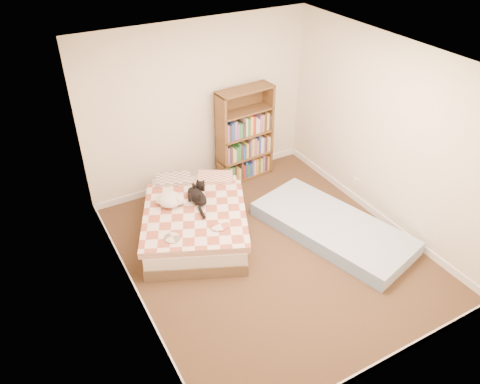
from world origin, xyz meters
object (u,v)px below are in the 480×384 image
bed (195,219)px  bookshelf (244,145)px  floor_mattress (332,228)px  black_cat (196,195)px  white_dog (171,200)px

bed → bookshelf: size_ratio=1.45×
bed → floor_mattress: size_ratio=1.00×
floor_mattress → bed: bearing=134.2°
bookshelf → black_cat: 1.47m
bookshelf → floor_mattress: bookshelf is taller
bed → bookshelf: 1.64m
black_cat → white_dog: bearing=-153.1°
floor_mattress → white_dog: white_dog is taller
bookshelf → white_dog: bookshelf is taller
white_dog → bed: bearing=-34.2°
bookshelf → floor_mattress: bearing=-85.1°
bookshelf → white_dog: (-1.55, -0.79, -0.04)m
floor_mattress → black_cat: (-1.51, 1.06, 0.41)m
black_cat → bookshelf: bearing=70.0°
floor_mattress → black_cat: 1.89m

